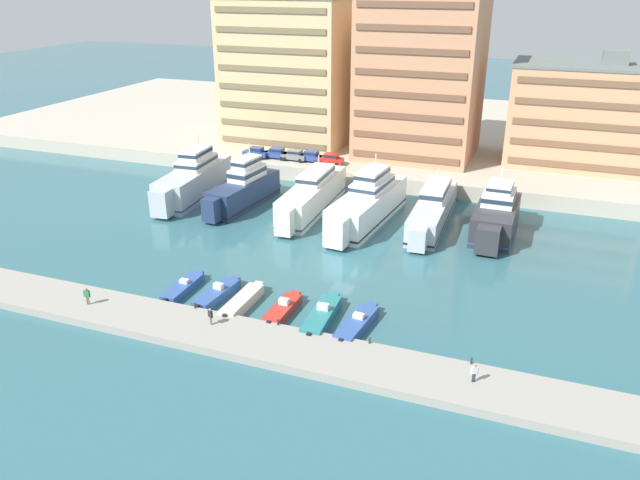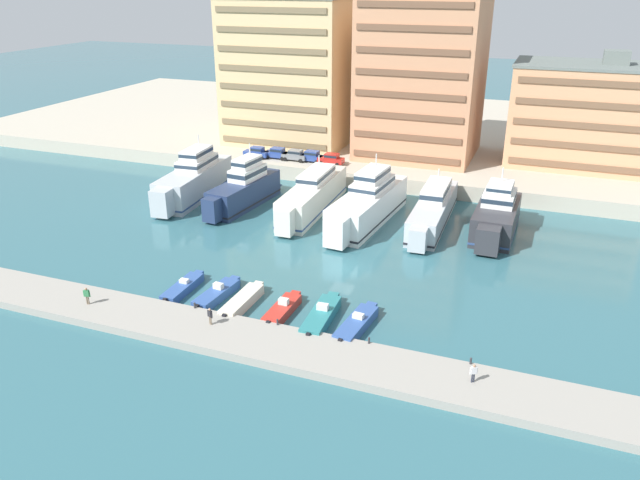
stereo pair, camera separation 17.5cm
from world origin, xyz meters
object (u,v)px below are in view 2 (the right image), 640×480
at_px(yacht_navy_left, 244,189).
at_px(yacht_ivory_mid_left, 312,195).
at_px(motorboat_blue_left, 217,294).
at_px(yacht_charcoal_center_right, 496,216).
at_px(yacht_silver_far_left, 194,180).
at_px(pedestrian_far_side, 474,372).
at_px(motorboat_blue_far_left, 183,287).
at_px(motorboat_cream_mid_left, 243,301).
at_px(car_red_center, 331,159).
at_px(yacht_white_center_left, 367,204).
at_px(car_blue_left, 277,153).
at_px(motorboat_teal_center, 322,316).
at_px(pedestrian_mid_deck, 210,315).
at_px(pedestrian_near_edge, 87,295).
at_px(yacht_silver_center, 433,209).
at_px(car_grey_mid_left, 295,155).
at_px(motorboat_red_center_left, 283,309).
at_px(car_blue_far_left, 257,152).
at_px(motorboat_blue_center_right, 357,324).
at_px(car_blue_center_left, 311,156).

relative_size(yacht_navy_left, yacht_ivory_mid_left, 0.78).
height_order(yacht_ivory_mid_left, motorboat_blue_left, yacht_ivory_mid_left).
distance_m(yacht_charcoal_center_right, motorboat_blue_left, 36.68).
bearing_deg(yacht_ivory_mid_left, motorboat_blue_left, -89.39).
distance_m(yacht_silver_far_left, pedestrian_far_side, 55.31).
height_order(motorboat_blue_far_left, motorboat_cream_mid_left, motorboat_blue_far_left).
height_order(yacht_ivory_mid_left, car_red_center, yacht_ivory_mid_left).
distance_m(yacht_white_center_left, motorboat_blue_far_left, 28.32).
relative_size(yacht_ivory_mid_left, car_blue_left, 5.18).
height_order(motorboat_teal_center, pedestrian_mid_deck, pedestrian_mid_deck).
relative_size(pedestrian_near_edge, pedestrian_mid_deck, 1.06).
height_order(yacht_silver_center, motorboat_blue_far_left, yacht_silver_center).
height_order(yacht_white_center_left, car_red_center, yacht_white_center_left).
relative_size(yacht_silver_far_left, yacht_white_center_left, 0.94).
bearing_deg(yacht_ivory_mid_left, pedestrian_far_side, -51.30).
height_order(yacht_white_center_left, car_grey_mid_left, yacht_white_center_left).
relative_size(motorboat_blue_left, motorboat_red_center_left, 1.07).
height_order(motorboat_blue_left, motorboat_red_center_left, motorboat_blue_left).
height_order(yacht_silver_far_left, yacht_navy_left, yacht_silver_far_left).
relative_size(yacht_silver_far_left, motorboat_blue_left, 2.76).
xyz_separation_m(yacht_silver_far_left, motorboat_cream_mid_left, (21.75, -26.74, -2.10)).
bearing_deg(pedestrian_near_edge, car_blue_far_left, 96.59).
distance_m(motorboat_blue_left, motorboat_blue_center_right, 15.00).
height_order(yacht_silver_far_left, pedestrian_mid_deck, yacht_silver_far_left).
distance_m(yacht_white_center_left, car_blue_far_left, 28.55).
height_order(motorboat_red_center_left, car_grey_mid_left, car_grey_mid_left).
distance_m(yacht_silver_center, motorboat_blue_left, 32.52).
bearing_deg(pedestrian_far_side, pedestrian_near_edge, -179.11).
xyz_separation_m(motorboat_red_center_left, motorboat_teal_center, (3.98, 0.05, 0.06)).
xyz_separation_m(motorboat_cream_mid_left, motorboat_blue_center_right, (11.80, -0.04, -0.03)).
bearing_deg(car_blue_left, motorboat_blue_center_right, -57.23).
xyz_separation_m(yacht_navy_left, motorboat_teal_center, (21.46, -25.85, -1.94)).
height_order(car_blue_far_left, pedestrian_mid_deck, car_blue_far_left).
bearing_deg(car_grey_mid_left, motorboat_teal_center, -64.01).
relative_size(motorboat_red_center_left, car_grey_mid_left, 1.63).
bearing_deg(motorboat_blue_center_right, car_blue_left, 122.77).
bearing_deg(motorboat_blue_center_right, car_blue_center_left, 116.62).
xyz_separation_m(yacht_silver_center, pedestrian_mid_deck, (-13.42, -34.11, -0.22)).
bearing_deg(car_red_center, motorboat_blue_left, -85.91).
distance_m(yacht_white_center_left, car_blue_left, 26.26).
bearing_deg(yacht_charcoal_center_right, motorboat_blue_left, -131.30).
height_order(motorboat_blue_left, car_blue_left, car_blue_left).
xyz_separation_m(pedestrian_near_edge, pedestrian_mid_deck, (12.98, 0.91, -0.06)).
relative_size(yacht_charcoal_center_right, motorboat_blue_left, 2.19).
height_order(car_blue_far_left, car_blue_center_left, same).
height_order(motorboat_blue_far_left, car_grey_mid_left, car_grey_mid_left).
relative_size(car_blue_far_left, pedestrian_near_edge, 2.33).
height_order(yacht_white_center_left, yacht_silver_center, yacht_white_center_left).
xyz_separation_m(motorboat_blue_left, car_blue_far_left, (-15.84, 41.29, 2.76)).
xyz_separation_m(yacht_navy_left, car_blue_center_left, (3.51, 16.86, 0.76)).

